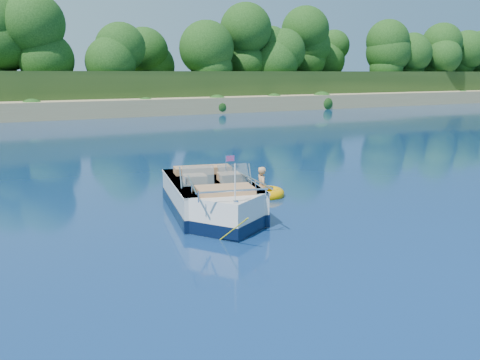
{
  "coord_description": "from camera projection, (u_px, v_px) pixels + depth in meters",
  "views": [
    {
      "loc": [
        -7.22,
        -11.51,
        3.85
      ],
      "look_at": [
        0.09,
        1.5,
        0.85
      ],
      "focal_mm": 40.0,
      "sensor_mm": 36.0,
      "label": 1
    }
  ],
  "objects": [
    {
      "name": "ground",
      "position": [
        265.0,
        222.0,
        14.06
      ],
      "size": [
        160.0,
        160.0,
        0.0
      ],
      "primitive_type": "plane",
      "color": "#092142",
      "rests_on": "ground"
    },
    {
      "name": "shoreline",
      "position": [
        2.0,
        96.0,
        68.38
      ],
      "size": [
        170.0,
        59.0,
        6.0
      ],
      "color": "#9A8759",
      "rests_on": "ground"
    },
    {
      "name": "treeline",
      "position": [
        25.0,
        53.0,
        48.05
      ],
      "size": [
        150.0,
        7.12,
        8.19
      ],
      "color": "black",
      "rests_on": "ground"
    },
    {
      "name": "motorboat",
      "position": [
        214.0,
        201.0,
        14.7
      ],
      "size": [
        3.13,
        6.05,
        2.05
      ],
      "rotation": [
        0.0,
        0.0,
        -0.25
      ],
      "color": "silver",
      "rests_on": "ground"
    },
    {
      "name": "tow_tube",
      "position": [
        264.0,
        193.0,
        16.97
      ],
      "size": [
        1.64,
        1.64,
        0.34
      ],
      "rotation": [
        0.0,
        0.0,
        -0.36
      ],
      "color": "#F1A000",
      "rests_on": "ground"
    },
    {
      "name": "boy",
      "position": [
        261.0,
        196.0,
        17.04
      ],
      "size": [
        0.49,
        0.81,
        1.49
      ],
      "primitive_type": "imported",
      "rotation": [
        0.0,
        -0.17,
        1.36
      ],
      "color": "tan",
      "rests_on": "ground"
    }
  ]
}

